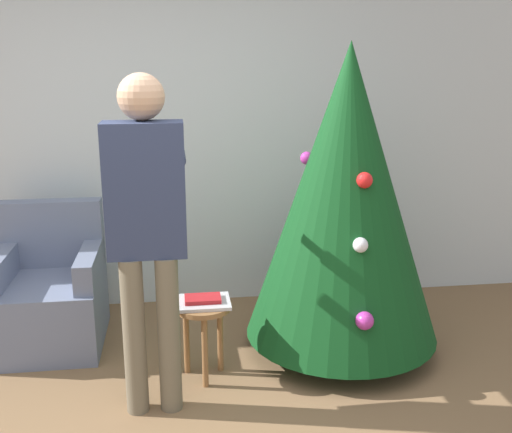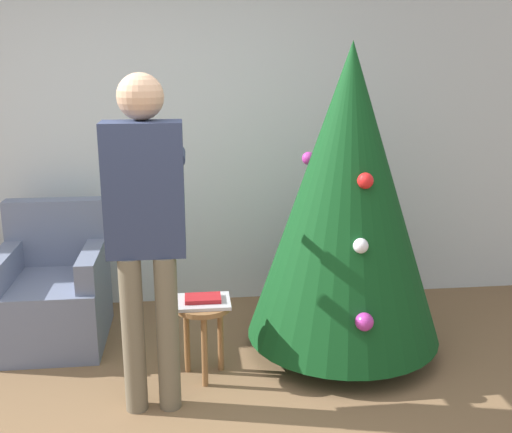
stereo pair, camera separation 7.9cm
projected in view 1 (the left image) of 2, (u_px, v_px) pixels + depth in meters
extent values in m
cube|color=silver|center=(151.00, 129.00, 4.39)|extent=(8.00, 0.06, 2.70)
cylinder|color=brown|center=(340.00, 340.00, 3.95)|extent=(0.10, 0.10, 0.12)
cone|color=#0F4219|center=(345.00, 195.00, 3.69)|extent=(1.23, 1.23, 1.84)
sphere|color=white|center=(360.00, 245.00, 3.37)|extent=(0.09, 0.09, 0.09)
sphere|color=red|center=(285.00, 263.00, 4.21)|extent=(0.09, 0.09, 0.09)
sphere|color=red|center=(365.00, 180.00, 3.40)|extent=(0.09, 0.09, 0.09)
sphere|color=#B23399|center=(307.00, 158.00, 3.69)|extent=(0.08, 0.08, 0.08)
sphere|color=#B23399|center=(365.00, 321.00, 3.35)|extent=(0.10, 0.10, 0.10)
cube|color=slate|center=(50.00, 312.00, 3.97)|extent=(0.68, 0.75, 0.45)
cube|color=slate|center=(53.00, 233.00, 4.14)|extent=(0.68, 0.14, 0.46)
cube|color=slate|center=(0.00, 268.00, 3.85)|extent=(0.12, 0.68, 0.19)
cube|color=slate|center=(90.00, 264.00, 3.92)|extent=(0.12, 0.68, 0.19)
cylinder|color=#6B604C|center=(134.00, 337.00, 3.15)|extent=(0.12, 0.12, 0.87)
cylinder|color=#6B604C|center=(169.00, 335.00, 3.18)|extent=(0.12, 0.12, 0.87)
cube|color=#2D3856|center=(145.00, 190.00, 3.02)|extent=(0.40, 0.20, 0.69)
sphere|color=tan|center=(141.00, 97.00, 2.94)|extent=(0.24, 0.24, 0.24)
cylinder|color=#2D3856|center=(112.00, 158.00, 3.14)|extent=(0.08, 0.30, 0.08)
cylinder|color=#2D3856|center=(178.00, 156.00, 3.19)|extent=(0.08, 0.30, 0.08)
cube|color=white|center=(178.00, 151.00, 3.37)|extent=(0.04, 0.14, 0.04)
cylinder|color=olive|center=(203.00, 306.00, 3.50)|extent=(0.34, 0.34, 0.03)
cylinder|color=olive|center=(205.00, 352.00, 3.45)|extent=(0.04, 0.04, 0.44)
cylinder|color=olive|center=(220.00, 337.00, 3.63)|extent=(0.04, 0.04, 0.44)
cylinder|color=olive|center=(186.00, 339.00, 3.60)|extent=(0.04, 0.04, 0.44)
cube|color=silver|center=(203.00, 302.00, 3.49)|extent=(0.32, 0.25, 0.02)
cube|color=#B21E23|center=(203.00, 299.00, 3.49)|extent=(0.21, 0.13, 0.02)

